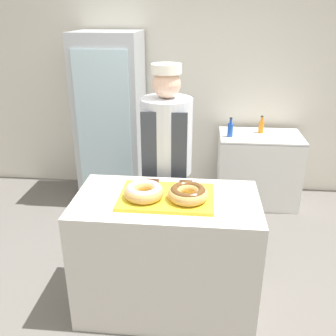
{
  "coord_description": "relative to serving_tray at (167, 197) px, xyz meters",
  "views": [
    {
      "loc": [
        0.22,
        -2.22,
        2.05
      ],
      "look_at": [
        0.0,
        0.1,
        1.07
      ],
      "focal_mm": 40.0,
      "sensor_mm": 36.0,
      "label": 1
    }
  ],
  "objects": [
    {
      "name": "ground_plane",
      "position": [
        0.0,
        0.0,
        -0.9
      ],
      "size": [
        14.0,
        14.0,
        0.0
      ],
      "primitive_type": "plane",
      "color": "#66605B"
    },
    {
      "name": "wall_back",
      "position": [
        0.0,
        2.13,
        0.45
      ],
      "size": [
        8.0,
        0.06,
        2.7
      ],
      "color": "silver",
      "rests_on": "ground_plane"
    },
    {
      "name": "display_counter",
      "position": [
        0.0,
        0.0,
        -0.46
      ],
      "size": [
        1.25,
        0.68,
        0.89
      ],
      "color": "beige",
      "rests_on": "ground_plane"
    },
    {
      "name": "serving_tray",
      "position": [
        0.0,
        0.0,
        0.0
      ],
      "size": [
        0.63,
        0.43,
        0.02
      ],
      "color": "yellow",
      "rests_on": "display_counter"
    },
    {
      "name": "donut_light_glaze",
      "position": [
        -0.14,
        -0.05,
        0.06
      ],
      "size": [
        0.26,
        0.26,
        0.09
      ],
      "color": "tan",
      "rests_on": "serving_tray"
    },
    {
      "name": "donut_chocolate_glaze",
      "position": [
        0.14,
        -0.05,
        0.06
      ],
      "size": [
        0.26,
        0.26,
        0.09
      ],
      "color": "tan",
      "rests_on": "serving_tray"
    },
    {
      "name": "brownie_back_left",
      "position": [
        -0.12,
        0.14,
        0.03
      ],
      "size": [
        0.09,
        0.09,
        0.03
      ],
      "color": "#382111",
      "rests_on": "serving_tray"
    },
    {
      "name": "brownie_back_right",
      "position": [
        0.12,
        0.14,
        0.03
      ],
      "size": [
        0.09,
        0.09,
        0.03
      ],
      "color": "#382111",
      "rests_on": "serving_tray"
    },
    {
      "name": "baker_person",
      "position": [
        -0.06,
        0.63,
        -0.02
      ],
      "size": [
        0.41,
        0.41,
        1.68
      ],
      "color": "#4C4C51",
      "rests_on": "ground_plane"
    },
    {
      "name": "beverage_fridge",
      "position": [
        -0.79,
        1.74,
        0.03
      ],
      "size": [
        0.68,
        0.67,
        1.86
      ],
      "color": "#ADB2B7",
      "rests_on": "ground_plane"
    },
    {
      "name": "chest_freezer",
      "position": [
        0.86,
        1.74,
        -0.5
      ],
      "size": [
        0.89,
        0.56,
        0.8
      ],
      "color": "white",
      "rests_on": "ground_plane"
    },
    {
      "name": "bottle_orange",
      "position": [
        0.86,
        1.83,
        -0.03
      ],
      "size": [
        0.06,
        0.06,
        0.19
      ],
      "color": "orange",
      "rests_on": "chest_freezer"
    },
    {
      "name": "bottle_blue",
      "position": [
        0.52,
        1.66,
        -0.02
      ],
      "size": [
        0.06,
        0.06,
        0.21
      ],
      "color": "#1E4CB2",
      "rests_on": "chest_freezer"
    }
  ]
}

